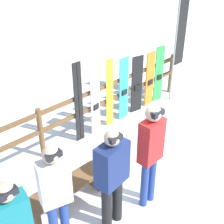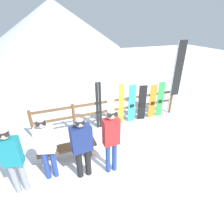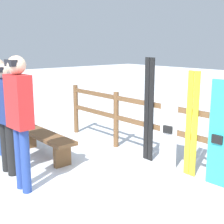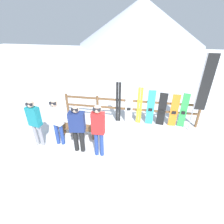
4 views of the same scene
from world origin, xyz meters
name	(u,v)px [view 2 (image 2 of 4)]	position (x,y,z in m)	size (l,w,h in m)	color
ground_plane	(131,153)	(0.00, 0.00, 0.00)	(40.00, 40.00, 0.00)	white
mountain_backdrop	(54,24)	(0.00, 23.74, 3.00)	(18.00, 18.00, 6.00)	#B2BCD1
fence	(111,109)	(0.00, 1.74, 0.64)	(5.42, 0.10, 1.06)	brown
bench	(68,149)	(-1.75, 0.43, 0.32)	(1.58, 0.36, 0.42)	brown
person_teal	(12,157)	(-2.90, -0.27, 0.99)	(0.43, 0.29, 1.69)	gray
person_white	(46,145)	(-2.24, -0.09, 0.99)	(0.44, 0.32, 1.69)	navy
person_red	(111,137)	(-0.78, -0.41, 1.07)	(0.39, 0.23, 1.79)	navy
person_navy	(82,145)	(-1.47, -0.31, 0.95)	(0.50, 0.31, 1.66)	black
ski_pair_black	(99,106)	(-0.46, 1.68, 0.86)	(0.20, 0.02, 1.72)	black
snowboard_white	(110,109)	(-0.03, 1.68, 0.69)	(0.28, 0.10, 1.39)	white
ski_pair_yellow	(121,104)	(0.38, 1.68, 0.78)	(0.19, 0.02, 1.56)	yellow
snowboard_cyan	(132,104)	(0.82, 1.68, 0.73)	(0.28, 0.06, 1.48)	#2DBFCC
snowboard_black_stripe	(142,103)	(1.26, 1.68, 0.69)	(0.30, 0.10, 1.40)	black
snowboard_orange	(153,102)	(1.72, 1.68, 0.68)	(0.30, 0.06, 1.37)	orange
snowboard_green	(160,100)	(2.06, 1.68, 0.71)	(0.25, 0.09, 1.43)	green
rental_flag	(176,74)	(2.45, 1.47, 1.75)	(0.40, 0.04, 2.91)	#99999E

